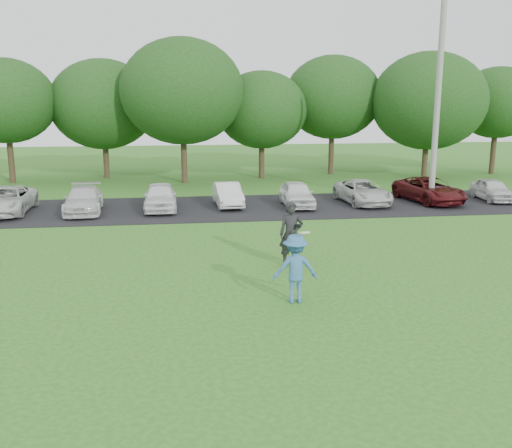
# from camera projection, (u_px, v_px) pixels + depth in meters

# --- Properties ---
(ground) EXTENTS (100.00, 100.00, 0.00)m
(ground) POSITION_uv_depth(u_px,v_px,m) (274.00, 303.00, 14.53)
(ground) COLOR #28661D
(ground) RESTS_ON ground
(parking_lot) EXTENTS (32.00, 6.50, 0.03)m
(parking_lot) POSITION_uv_depth(u_px,v_px,m) (229.00, 207.00, 27.10)
(parking_lot) COLOR black
(parking_lot) RESTS_ON ground
(utility_pole) EXTENTS (0.28, 0.28, 9.41)m
(utility_pole) POSITION_uv_depth(u_px,v_px,m) (437.00, 107.00, 26.74)
(utility_pole) COLOR gray
(utility_pole) RESTS_ON ground
(frisbee_player) EXTENTS (1.16, 0.77, 1.93)m
(frisbee_player) POSITION_uv_depth(u_px,v_px,m) (295.00, 268.00, 14.45)
(frisbee_player) COLOR teal
(frisbee_player) RESTS_ON ground
(camera_bystander) EXTENTS (0.80, 0.58, 2.03)m
(camera_bystander) POSITION_uv_depth(u_px,v_px,m) (291.00, 234.00, 17.52)
(camera_bystander) COLOR black
(camera_bystander) RESTS_ON ground
(parked_cars) EXTENTS (28.53, 4.77, 1.24)m
(parked_cars) POSITION_uv_depth(u_px,v_px,m) (219.00, 196.00, 26.84)
(parked_cars) COLOR silver
(parked_cars) RESTS_ON parking_lot
(tree_row) EXTENTS (42.39, 9.85, 8.64)m
(tree_row) POSITION_uv_depth(u_px,v_px,m) (239.00, 101.00, 35.67)
(tree_row) COLOR #38281C
(tree_row) RESTS_ON ground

